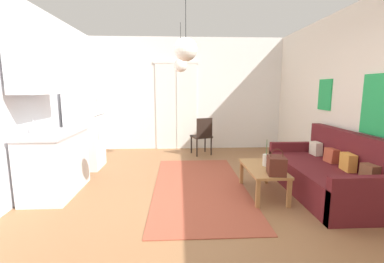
% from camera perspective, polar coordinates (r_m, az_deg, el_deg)
% --- Properties ---
extents(ground_plane, '(5.35, 7.73, 0.10)m').
position_cam_1_polar(ground_plane, '(3.52, 1.11, -17.45)').
color(ground_plane, '#8E603D').
extents(wall_back, '(4.95, 0.13, 2.78)m').
position_cam_1_polar(wall_back, '(6.76, -1.11, 7.94)').
color(wall_back, white).
rests_on(wall_back, ground_plane).
extents(area_rug, '(1.41, 2.99, 0.01)m').
position_cam_1_polar(area_rug, '(4.28, 1.62, -11.66)').
color(area_rug, '#9E4733').
rests_on(area_rug, ground_plane).
extents(couch, '(0.91, 1.98, 0.92)m').
position_cam_1_polar(couch, '(4.40, 27.29, -8.32)').
color(couch, '#5B191E').
rests_on(couch, ground_plane).
extents(coffee_table, '(0.49, 0.97, 0.41)m').
position_cam_1_polar(coffee_table, '(4.00, 15.07, -8.17)').
color(coffee_table, '#A87542').
rests_on(coffee_table, ground_plane).
extents(bamboo_vase, '(0.10, 0.10, 0.39)m').
position_cam_1_polar(bamboo_vase, '(4.04, 15.66, -5.92)').
color(bamboo_vase, beige).
rests_on(bamboo_vase, coffee_table).
extents(handbag, '(0.26, 0.31, 0.35)m').
position_cam_1_polar(handbag, '(3.68, 17.71, -6.95)').
color(handbag, '#512319').
rests_on(handbag, coffee_table).
extents(refrigerator, '(0.59, 0.63, 1.61)m').
position_cam_1_polar(refrigerator, '(5.46, -22.03, 0.91)').
color(refrigerator, white).
rests_on(refrigerator, ground_plane).
extents(kitchen_counter, '(0.62, 1.13, 2.08)m').
position_cam_1_polar(kitchen_counter, '(4.32, -28.06, -1.83)').
color(kitchen_counter, silver).
rests_on(kitchen_counter, ground_plane).
extents(accent_chair, '(0.53, 0.51, 0.87)m').
position_cam_1_polar(accent_chair, '(6.12, 2.26, -0.62)').
color(accent_chair, black).
rests_on(accent_chair, ground_plane).
extents(pendant_lamp_near, '(0.27, 0.27, 0.94)m').
position_cam_1_polar(pendant_lamp_near, '(3.16, -1.34, 17.26)').
color(pendant_lamp_near, black).
extents(pendant_lamp_far, '(0.26, 0.26, 0.93)m').
position_cam_1_polar(pendant_lamp_far, '(5.32, -2.45, 14.01)').
color(pendant_lamp_far, black).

